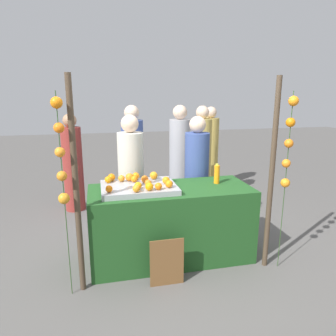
{
  "coord_description": "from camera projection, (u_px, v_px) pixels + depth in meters",
  "views": [
    {
      "loc": [
        -0.78,
        -3.28,
        1.92
      ],
      "look_at": [
        0.0,
        0.15,
        1.06
      ],
      "focal_mm": 33.29,
      "sensor_mm": 36.0,
      "label": 1
    }
  ],
  "objects": [
    {
      "name": "orange_15",
      "position": [
        109.0,
        189.0,
        3.18
      ],
      "size": [
        0.07,
        0.07,
        0.07
      ],
      "primitive_type": "sphere",
      "color": "orange",
      "rests_on": "orange_tray"
    },
    {
      "name": "canopy_post_left",
      "position": [
        76.0,
        190.0,
        2.87
      ],
      "size": [
        0.06,
        0.06,
        2.08
      ],
      "primitive_type": "cylinder",
      "color": "#473828",
      "rests_on": "ground_plane"
    },
    {
      "name": "stall_counter",
      "position": [
        171.0,
        223.0,
        3.63
      ],
      "size": [
        1.84,
        0.75,
        0.86
      ],
      "primitive_type": "cube",
      "color": "#1E4C1E",
      "rests_on": "ground_plane"
    },
    {
      "name": "orange_4",
      "position": [
        134.0,
        179.0,
        3.54
      ],
      "size": [
        0.07,
        0.07,
        0.07
      ],
      "primitive_type": "sphere",
      "color": "orange",
      "rests_on": "orange_tray"
    },
    {
      "name": "orange_1",
      "position": [
        108.0,
        180.0,
        3.51
      ],
      "size": [
        0.08,
        0.08,
        0.08
      ],
      "primitive_type": "sphere",
      "color": "orange",
      "rests_on": "orange_tray"
    },
    {
      "name": "juice_bottle",
      "position": [
        217.0,
        174.0,
        3.69
      ],
      "size": [
        0.07,
        0.07,
        0.24
      ],
      "color": "orange",
      "rests_on": "stall_counter"
    },
    {
      "name": "orange_5",
      "position": [
        149.0,
        187.0,
        3.23
      ],
      "size": [
        0.09,
        0.09,
        0.09
      ],
      "primitive_type": "sphere",
      "color": "orange",
      "rests_on": "orange_tray"
    },
    {
      "name": "orange_11",
      "position": [
        130.0,
        177.0,
        3.58
      ],
      "size": [
        0.09,
        0.09,
        0.09
      ],
      "primitive_type": "sphere",
      "color": "orange",
      "rests_on": "orange_tray"
    },
    {
      "name": "chalkboard_sign",
      "position": [
        167.0,
        263.0,
        3.13
      ],
      "size": [
        0.35,
        0.03,
        0.51
      ],
      "color": "brown",
      "rests_on": "ground_plane"
    },
    {
      "name": "orange_7",
      "position": [
        112.0,
        177.0,
        3.59
      ],
      "size": [
        0.09,
        0.09,
        0.09
      ],
      "primitive_type": "sphere",
      "color": "orange",
      "rests_on": "orange_tray"
    },
    {
      "name": "crowd_person_0",
      "position": [
        180.0,
        161.0,
        5.21
      ],
      "size": [
        0.34,
        0.34,
        1.72
      ],
      "color": "#99999E",
      "rests_on": "ground_plane"
    },
    {
      "name": "orange_10",
      "position": [
        138.0,
        186.0,
        3.28
      ],
      "size": [
        0.08,
        0.08,
        0.08
      ],
      "primitive_type": "sphere",
      "color": "orange",
      "rests_on": "orange_tray"
    },
    {
      "name": "crowd_person_1",
      "position": [
        133.0,
        163.0,
        5.01
      ],
      "size": [
        0.35,
        0.35,
        1.72
      ],
      "color": "#384C8C",
      "rests_on": "ground_plane"
    },
    {
      "name": "orange_9",
      "position": [
        136.0,
        189.0,
        3.18
      ],
      "size": [
        0.08,
        0.08,
        0.08
      ],
      "primitive_type": "sphere",
      "color": "orange",
      "rests_on": "orange_tray"
    },
    {
      "name": "garland_strand_left",
      "position": [
        60.0,
        154.0,
        2.72
      ],
      "size": [
        0.11,
        0.11,
        1.93
      ],
      "color": "#2D4C23",
      "rests_on": "ground_plane"
    },
    {
      "name": "crowd_person_4",
      "position": [
        210.0,
        151.0,
        6.24
      ],
      "size": [
        0.33,
        0.33,
        1.64
      ],
      "color": "tan",
      "rests_on": "ground_plane"
    },
    {
      "name": "orange_tray",
      "position": [
        139.0,
        188.0,
        3.45
      ],
      "size": [
        0.82,
        0.6,
        0.06
      ],
      "primitive_type": "cube",
      "color": "#9EA0A5",
      "rests_on": "stall_counter"
    },
    {
      "name": "vendor_right",
      "position": [
        196.0,
        180.0,
        4.22
      ],
      "size": [
        0.32,
        0.32,
        1.62
      ],
      "color": "#384C8C",
      "rests_on": "ground_plane"
    },
    {
      "name": "orange_0",
      "position": [
        136.0,
        176.0,
        3.65
      ],
      "size": [
        0.08,
        0.08,
        0.08
      ],
      "primitive_type": "sphere",
      "color": "orange",
      "rests_on": "orange_tray"
    },
    {
      "name": "ground_plane",
      "position": [
        171.0,
        257.0,
        3.73
      ],
      "size": [
        24.0,
        24.0,
        0.0
      ],
      "primitive_type": "plane",
      "color": "#565451"
    },
    {
      "name": "crowd_person_2",
      "position": [
        73.0,
        166.0,
        5.07
      ],
      "size": [
        0.32,
        0.32,
        1.59
      ],
      "color": "maroon",
      "rests_on": "ground_plane"
    },
    {
      "name": "orange_6",
      "position": [
        148.0,
        183.0,
        3.39
      ],
      "size": [
        0.07,
        0.07,
        0.07
      ],
      "primitive_type": "sphere",
      "color": "orange",
      "rests_on": "orange_tray"
    },
    {
      "name": "orange_3",
      "position": [
        121.0,
        178.0,
        3.56
      ],
      "size": [
        0.08,
        0.08,
        0.08
      ],
      "primitive_type": "sphere",
      "color": "orange",
      "rests_on": "orange_tray"
    },
    {
      "name": "orange_2",
      "position": [
        166.0,
        180.0,
        3.47
      ],
      "size": [
        0.08,
        0.08,
        0.08
      ],
      "primitive_type": "sphere",
      "color": "orange",
      "rests_on": "orange_tray"
    },
    {
      "name": "orange_12",
      "position": [
        154.0,
        175.0,
        3.66
      ],
      "size": [
        0.09,
        0.09,
        0.09
      ],
      "primitive_type": "sphere",
      "color": "orange",
      "rests_on": "orange_tray"
    },
    {
      "name": "orange_13",
      "position": [
        158.0,
        186.0,
        3.26
      ],
      "size": [
        0.08,
        0.08,
        0.08
      ],
      "primitive_type": "sphere",
      "color": "orange",
      "rests_on": "orange_tray"
    },
    {
      "name": "crowd_person_3",
      "position": [
        201.0,
        157.0,
        5.56
      ],
      "size": [
        0.34,
        0.34,
        1.69
      ],
      "color": "tan",
      "rests_on": "ground_plane"
    },
    {
      "name": "garland_strand_right",
      "position": [
        289.0,
        142.0,
        3.19
      ],
      "size": [
        0.11,
        0.11,
        1.93
      ],
      "color": "#2D4C23",
      "rests_on": "ground_plane"
    },
    {
      "name": "vendor_left",
      "position": [
        131.0,
        183.0,
        4.04
      ],
      "size": [
        0.33,
        0.33,
        1.65
      ],
      "color": "beige",
      "rests_on": "ground_plane"
    },
    {
      "name": "orange_8",
      "position": [
        145.0,
        179.0,
        3.52
      ],
      "size": [
        0.08,
        0.08,
        0.08
      ],
      "primitive_type": "sphere",
      "color": "orange",
      "rests_on": "orange_tray"
    },
    {
      "name": "canopy_post_right",
      "position": [
        271.0,
        177.0,
        3.31
      ],
      "size": [
        0.06,
        0.06,
        2.08
      ],
      "primitive_type": "cylinder",
      "color": "#473828",
      "rests_on": "ground_plane"
    },
    {
      "name": "orange_14",
      "position": [
        169.0,
        184.0,
        3.33
      ],
      "size": [
        0.08,
        0.08,
        0.08
      ],
      "primitive_type": "sphere",
      "color": "orange",
      "rests_on": "orange_tray"
    }
  ]
}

